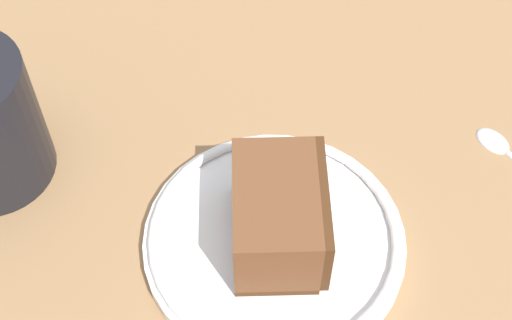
{
  "coord_description": "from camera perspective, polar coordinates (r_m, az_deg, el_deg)",
  "views": [
    {
      "loc": [
        -12.75,
        30.12,
        47.9
      ],
      "look_at": [
        -2.44,
        -0.79,
        3.0
      ],
      "focal_mm": 53.12,
      "sensor_mm": 36.0,
      "label": 1
    }
  ],
  "objects": [
    {
      "name": "ground_plane",
      "position": [
        0.59,
        -2.49,
        -2.45
      ],
      "size": [
        137.87,
        137.87,
        2.66
      ],
      "primitive_type": "cube",
      "color": "#936D47"
    },
    {
      "name": "small_plate",
      "position": [
        0.54,
        1.39,
        -6.04
      ],
      "size": [
        18.74,
        18.74,
        1.81
      ],
      "color": "white",
      "rests_on": "ground_plane"
    },
    {
      "name": "cake_slice",
      "position": [
        0.51,
        1.76,
        -4.22
      ],
      "size": [
        8.98,
        10.54,
        6.01
      ],
      "color": "#472814",
      "rests_on": "small_plate"
    }
  ]
}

